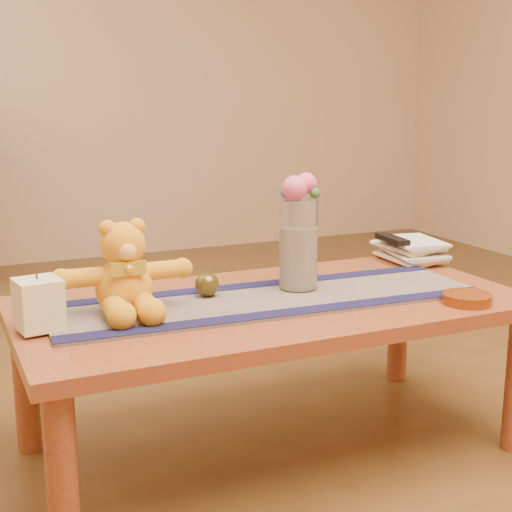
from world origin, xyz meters
name	(u,v)px	position (x,y,z in m)	size (l,w,h in m)	color
floor	(272,448)	(0.00, 0.00, 0.00)	(5.50, 5.50, 0.00)	#4F3416
wall_back	(69,34)	(0.00, 2.75, 1.35)	(5.50, 5.50, 0.00)	tan
coffee_table_top	(272,307)	(0.00, 0.00, 0.43)	(1.40, 0.70, 0.04)	brown
table_leg_fl	(62,478)	(-0.64, -0.29, 0.21)	(0.07, 0.07, 0.41)	brown
table_leg_bl	(26,383)	(-0.64, 0.29, 0.21)	(0.07, 0.07, 0.41)	brown
table_leg_br	(398,325)	(0.64, 0.29, 0.21)	(0.07, 0.07, 0.41)	brown
persian_runner	(269,299)	(-0.01, 0.00, 0.45)	(1.20, 0.35, 0.01)	#171640
runner_border_near	(290,312)	(-0.02, -0.15, 0.46)	(1.20, 0.06, 0.00)	#131339
runner_border_far	(249,285)	(-0.01, 0.14, 0.46)	(1.20, 0.06, 0.00)	#131339
teddy_bear	(124,268)	(-0.41, 0.04, 0.57)	(0.34, 0.28, 0.23)	orange
pillar_candle	(39,304)	(-0.63, -0.02, 0.52)	(0.10, 0.10, 0.12)	beige
candle_wick	(37,277)	(-0.63, -0.02, 0.59)	(0.00, 0.00, 0.01)	black
glass_vase	(298,245)	(0.11, 0.05, 0.59)	(0.11, 0.11, 0.26)	silver
potpourri_fill	(298,258)	(0.11, 0.05, 0.55)	(0.09, 0.09, 0.18)	beige
rose_left	(295,188)	(0.09, 0.04, 0.75)	(0.07, 0.07, 0.07)	#F15588
rose_right	(306,183)	(0.13, 0.06, 0.76)	(0.06, 0.06, 0.06)	#F15588
blue_flower_back	(297,188)	(0.12, 0.09, 0.75)	(0.04, 0.04, 0.04)	#4E63AA
blue_flower_side	(286,192)	(0.08, 0.07, 0.74)	(0.04, 0.04, 0.04)	#4E63AA
leaf_sprig	(315,193)	(0.15, 0.03, 0.74)	(0.03, 0.03, 0.03)	#33662D
bronze_ball	(207,285)	(-0.16, 0.08, 0.49)	(0.07, 0.07, 0.07)	#494018
book_bottom	(390,260)	(0.56, 0.24, 0.46)	(0.17, 0.22, 0.02)	#F7E5BF
book_lower	(392,255)	(0.56, 0.24, 0.48)	(0.16, 0.22, 0.02)	#F7E5BF
book_upper	(388,249)	(0.55, 0.24, 0.50)	(0.17, 0.22, 0.02)	#F7E5BF
book_top	(392,244)	(0.56, 0.24, 0.52)	(0.16, 0.22, 0.02)	#F7E5BF
tv_remote	(392,239)	(0.56, 0.23, 0.54)	(0.04, 0.16, 0.02)	black
amber_dish	(467,299)	(0.47, -0.25, 0.46)	(0.13, 0.13, 0.03)	#BF5914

